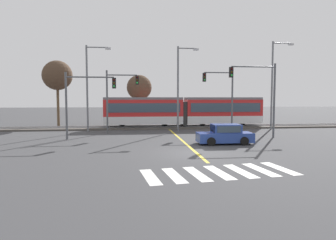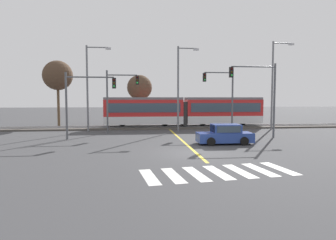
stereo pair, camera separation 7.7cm
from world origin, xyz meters
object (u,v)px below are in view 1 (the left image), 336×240
(traffic_light_far_left, at_px, (118,92))
(bare_tree_far_west, at_px, (57,76))
(sedan_crossing, at_px, (225,135))
(bare_tree_west, at_px, (139,88))
(traffic_light_mid_left, at_px, (84,94))
(traffic_light_far_right, at_px, (223,91))
(street_lamp_east, at_px, (274,80))
(light_rail_tram, at_px, (184,111))
(street_lamp_west, at_px, (89,83))
(street_lamp_centre, at_px, (180,83))
(traffic_light_mid_right, at_px, (260,88))

(traffic_light_far_left, distance_m, bare_tree_far_west, 11.44)
(sedan_crossing, distance_m, bare_tree_west, 19.09)
(traffic_light_mid_left, bearing_deg, traffic_light_far_right, 17.91)
(traffic_light_mid_left, bearing_deg, traffic_light_far_left, 59.52)
(traffic_light_far_right, height_order, street_lamp_east, street_lamp_east)
(bare_tree_west, bearing_deg, traffic_light_far_right, -47.71)
(traffic_light_far_left, bearing_deg, traffic_light_far_right, -0.17)
(bare_tree_far_west, bearing_deg, traffic_light_far_left, -46.33)
(light_rail_tram, bearing_deg, traffic_light_far_left, -148.76)
(street_lamp_east, xyz_separation_m, bare_tree_far_west, (-25.03, 6.28, 0.73))
(sedan_crossing, xyz_separation_m, street_lamp_west, (-11.47, 9.81, 4.41))
(light_rail_tram, relative_size, traffic_light_far_left, 2.95)
(sedan_crossing, bearing_deg, traffic_light_far_left, 135.81)
(street_lamp_west, relative_size, street_lamp_centre, 1.00)
(traffic_light_far_right, bearing_deg, bare_tree_far_west, 156.31)
(street_lamp_west, height_order, bare_tree_far_west, street_lamp_west)
(traffic_light_mid_right, xyz_separation_m, bare_tree_far_west, (-20.43, 13.06, 1.87))
(traffic_light_far_left, bearing_deg, street_lamp_centre, 9.87)
(light_rail_tram, bearing_deg, sedan_crossing, -85.30)
(street_lamp_west, bearing_deg, street_lamp_centre, -2.49)
(sedan_crossing, height_order, traffic_light_mid_right, traffic_light_mid_right)
(traffic_light_mid_right, bearing_deg, street_lamp_east, 55.85)
(sedan_crossing, bearing_deg, street_lamp_east, 49.11)
(traffic_light_mid_right, bearing_deg, street_lamp_west, 157.50)
(bare_tree_far_west, relative_size, bare_tree_west, 1.24)
(traffic_light_far_right, relative_size, bare_tree_west, 1.00)
(traffic_light_far_left, height_order, street_lamp_west, street_lamp_west)
(street_lamp_west, bearing_deg, bare_tree_far_west, 126.10)
(street_lamp_centre, bearing_deg, traffic_light_far_left, -170.13)
(light_rail_tram, relative_size, traffic_light_mid_right, 2.81)
(traffic_light_far_right, bearing_deg, traffic_light_mid_right, -69.33)
(sedan_crossing, xyz_separation_m, bare_tree_west, (-6.17, 17.58, 4.19))
(sedan_crossing, bearing_deg, street_lamp_west, 139.44)
(traffic_light_mid_right, bearing_deg, bare_tree_far_west, 147.42)
(traffic_light_mid_left, bearing_deg, sedan_crossing, -19.47)
(light_rail_tram, xyz_separation_m, bare_tree_west, (-5.12, 4.77, 2.84))
(street_lamp_east, relative_size, bare_tree_far_west, 1.21)
(street_lamp_east, bearing_deg, traffic_light_mid_right, -124.15)
(light_rail_tram, bearing_deg, bare_tree_west, 137.01)
(traffic_light_far_right, xyz_separation_m, street_lamp_centre, (-4.35, 1.16, 0.78))
(street_lamp_centre, relative_size, bare_tree_far_west, 1.10)
(traffic_light_far_left, bearing_deg, sedan_crossing, -44.19)
(traffic_light_mid_left, bearing_deg, light_rail_tram, 41.55)
(street_lamp_centre, xyz_separation_m, bare_tree_far_west, (-14.23, 6.99, 1.21))
(traffic_light_far_right, relative_size, street_lamp_east, 0.67)
(traffic_light_far_right, relative_size, bare_tree_far_west, 0.81)
(traffic_light_far_left, distance_m, bare_tree_west, 9.62)
(traffic_light_far_left, height_order, street_lamp_east, street_lamp_east)
(street_lamp_west, bearing_deg, traffic_light_mid_left, -86.27)
(light_rail_tram, height_order, bare_tree_west, bare_tree_west)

